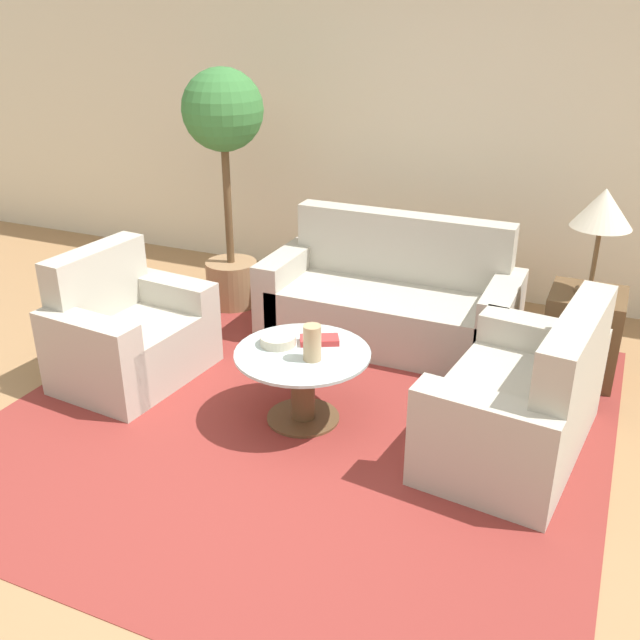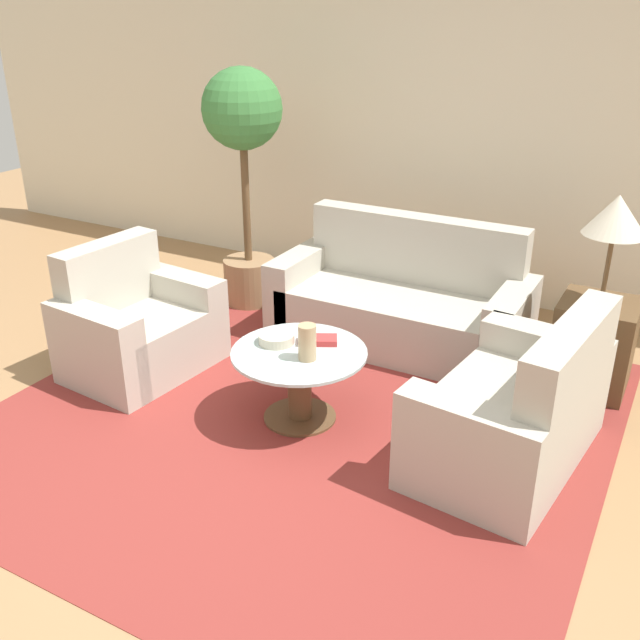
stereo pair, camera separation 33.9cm
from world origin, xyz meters
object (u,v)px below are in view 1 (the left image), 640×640
Objects in this scene: vase at (312,343)px; sofa_main at (391,302)px; bowl at (278,340)px; loveseat at (526,407)px; potted_plant at (225,152)px; table_lamp at (603,211)px; armchair at (126,336)px; coffee_table at (303,376)px; book_stack at (319,340)px.

sofa_main is at bearing 89.17° from vase.
vase is 0.99× the size of bowl.
potted_plant is (-2.53, 1.18, 0.97)m from loveseat.
armchair is at bearing -156.23° from table_lamp.
coffee_table is (-0.11, -1.29, 0.01)m from sofa_main.
book_stack is at bearing -81.39° from loveseat.
armchair is 2.55m from loveseat.
bowl is (1.13, -0.01, 0.20)m from armchair.
coffee_table is 0.29m from vase.
table_lamp reaches higher than vase.
book_stack is (0.21, 0.12, -0.01)m from bowl.
coffee_table is 0.43× the size of potted_plant.
potted_plant reaches higher than book_stack.
loveseat is at bearing 6.39° from bowl.
book_stack is at bearing 74.17° from coffee_table.
vase is (-1.35, -1.31, -0.58)m from table_lamp.
armchair is at bearing -138.37° from sofa_main.
vase is at bearing -89.05° from armchair.
armchair is 1.36m from book_stack.
loveseat is at bearing -81.56° from armchair.
armchair reaches higher than book_stack.
sofa_main is 7.10× the size of book_stack.
coffee_table is 0.24m from book_stack.
bowl is at bearing -102.56° from sofa_main.
potted_plant reaches higher than loveseat.
vase is (0.09, -0.06, 0.27)m from coffee_table.
sofa_main is 2.68× the size of table_lamp.
bowl is (-0.26, 0.09, -0.08)m from vase.
armchair is 0.55× the size of potted_plant.
sofa_main is 1.69m from potted_plant.
bowl is (-0.28, -1.26, 0.20)m from sofa_main.
loveseat is at bearing 8.63° from coffee_table.
table_lamp is at bearing 10.41° from book_stack.
loveseat is 1.22m from book_stack.
table_lamp is (1.44, 1.25, 0.84)m from coffee_table.
potted_plant is at bearing 4.16° from armchair.
loveseat is 0.70× the size of potted_plant.
table_lamp is at bearing 44.03° from vase.
book_stack is at bearing -141.88° from table_lamp.
bowl is (-0.17, 0.03, 0.19)m from coffee_table.
vase is at bearing -104.77° from book_stack.
sofa_main is at bearing 58.90° from book_stack.
loveseat is 1.44m from bowl.
armchair is 1.64m from potted_plant.
armchair is 4.86× the size of vase.
potted_plant reaches higher than table_lamp.
table_lamp reaches higher than book_stack.
sofa_main is at bearing -3.13° from potted_plant.
table_lamp is 1.90m from book_stack.
table_lamp is 1.97m from vase.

